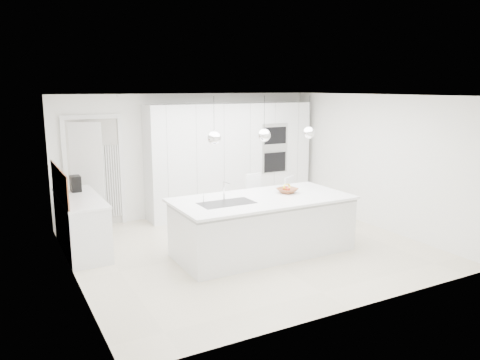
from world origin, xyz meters
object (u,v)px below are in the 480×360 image
bar_stool_left (257,205)px  bar_stool_right (293,204)px  island_base (263,227)px  fruit_bowl (287,191)px  espresso_machine (75,184)px

bar_stool_left → bar_stool_right: 0.74m
island_base → bar_stool_left: size_ratio=2.59×
island_base → bar_stool_right: bearing=36.4°
bar_stool_right → bar_stool_left: bearing=150.4°
fruit_bowl → bar_stool_left: (-0.13, 0.77, -0.40)m
fruit_bowl → espresso_machine: bearing=149.8°
fruit_bowl → bar_stool_right: fruit_bowl is taller
island_base → bar_stool_right: bar_stool_right is taller
island_base → fruit_bowl: fruit_bowl is taller
bar_stool_right → island_base: bearing=-167.9°
espresso_machine → bar_stool_right: espresso_machine is taller
fruit_bowl → island_base: bearing=-165.3°
espresso_machine → bar_stool_right: 3.88m
bar_stool_left → fruit_bowl: bearing=-88.7°
espresso_machine → bar_stool_left: bearing=-19.0°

